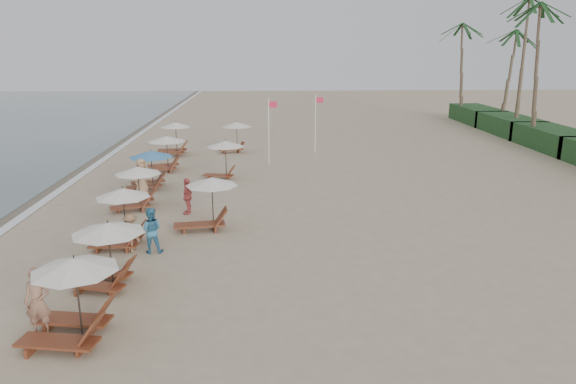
{
  "coord_description": "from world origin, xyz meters",
  "views": [
    {
      "loc": [
        -0.03,
        -17.05,
        7.52
      ],
      "look_at": [
        1.0,
        5.74,
        1.3
      ],
      "focal_mm": 33.12,
      "sensor_mm": 36.0,
      "label": 1
    }
  ],
  "objects_px": {
    "beachgoer_mid_a": "(151,230)",
    "lounger_station_6": "(173,141)",
    "lounger_station_0": "(68,302)",
    "lounger_station_4": "(148,168)",
    "flag_pole_near": "(269,128)",
    "lounger_station_2": "(119,218)",
    "inland_station_1": "(223,154)",
    "beachgoer_mid_b": "(131,232)",
    "lounger_station_3": "(135,187)",
    "beachgoer_far_a": "(188,196)",
    "lounger_station_1": "(105,251)",
    "inland_station_2": "(235,132)",
    "lounger_station_5": "(164,153)",
    "beachgoer_far_b": "(142,176)",
    "beachgoer_near": "(38,302)",
    "inland_station_0": "(206,200)"
  },
  "relations": [
    {
      "from": "lounger_station_0",
      "to": "lounger_station_4",
      "type": "height_order",
      "value": "lounger_station_0"
    },
    {
      "from": "lounger_station_1",
      "to": "lounger_station_3",
      "type": "distance_m",
      "value": 8.81
    },
    {
      "from": "inland_station_1",
      "to": "beachgoer_mid_b",
      "type": "height_order",
      "value": "inland_station_1"
    },
    {
      "from": "inland_station_2",
      "to": "beachgoer_mid_a",
      "type": "distance_m",
      "value": 20.06
    },
    {
      "from": "lounger_station_6",
      "to": "flag_pole_near",
      "type": "relative_size",
      "value": 0.61
    },
    {
      "from": "inland_station_1",
      "to": "lounger_station_3",
      "type": "bearing_deg",
      "value": -122.4
    },
    {
      "from": "inland_station_1",
      "to": "lounger_station_2",
      "type": "bearing_deg",
      "value": -106.11
    },
    {
      "from": "inland_station_0",
      "to": "inland_station_1",
      "type": "relative_size",
      "value": 1.12
    },
    {
      "from": "lounger_station_1",
      "to": "inland_station_1",
      "type": "xyz_separation_m",
      "value": [
        2.72,
        14.72,
        0.25
      ]
    },
    {
      "from": "lounger_station_2",
      "to": "inland_station_2",
      "type": "xyz_separation_m",
      "value": [
        3.47,
        19.22,
        0.32
      ]
    },
    {
      "from": "beachgoer_near",
      "to": "beachgoer_far_a",
      "type": "xyz_separation_m",
      "value": [
        2.51,
        10.72,
        -0.1
      ]
    },
    {
      "from": "lounger_station_3",
      "to": "inland_station_2",
      "type": "bearing_deg",
      "value": 73.93
    },
    {
      "from": "beachgoer_mid_a",
      "to": "lounger_station_3",
      "type": "bearing_deg",
      "value": -75.94
    },
    {
      "from": "beachgoer_near",
      "to": "beachgoer_far_a",
      "type": "distance_m",
      "value": 11.01
    },
    {
      "from": "beachgoer_near",
      "to": "beachgoer_far_b",
      "type": "relative_size",
      "value": 1.01
    },
    {
      "from": "lounger_station_3",
      "to": "beachgoer_far_b",
      "type": "bearing_deg",
      "value": 95.32
    },
    {
      "from": "beachgoer_mid_a",
      "to": "beachgoer_far_a",
      "type": "bearing_deg",
      "value": -102.68
    },
    {
      "from": "beachgoer_mid_b",
      "to": "lounger_station_3",
      "type": "bearing_deg",
      "value": -31.66
    },
    {
      "from": "beachgoer_far_b",
      "to": "lounger_station_5",
      "type": "bearing_deg",
      "value": 44.55
    },
    {
      "from": "beachgoer_far_b",
      "to": "beachgoer_mid_b",
      "type": "bearing_deg",
      "value": -124.0
    },
    {
      "from": "inland_station_2",
      "to": "beachgoer_far_a",
      "type": "bearing_deg",
      "value": -95.36
    },
    {
      "from": "inland_station_0",
      "to": "beachgoer_mid_a",
      "type": "relative_size",
      "value": 1.62
    },
    {
      "from": "lounger_station_3",
      "to": "lounger_station_1",
      "type": "bearing_deg",
      "value": -82.99
    },
    {
      "from": "lounger_station_5",
      "to": "flag_pole_near",
      "type": "xyz_separation_m",
      "value": [
        6.64,
        1.86,
        1.26
      ]
    },
    {
      "from": "lounger_station_5",
      "to": "lounger_station_6",
      "type": "height_order",
      "value": "lounger_station_6"
    },
    {
      "from": "lounger_station_5",
      "to": "inland_station_1",
      "type": "distance_m",
      "value": 4.42
    },
    {
      "from": "inland_station_0",
      "to": "inland_station_2",
      "type": "bearing_deg",
      "value": 88.9
    },
    {
      "from": "inland_station_2",
      "to": "beachgoer_near",
      "type": "distance_m",
      "value": 26.14
    },
    {
      "from": "lounger_station_5",
      "to": "beachgoer_far_b",
      "type": "xyz_separation_m",
      "value": [
        -0.18,
        -5.44,
        -0.2
      ]
    },
    {
      "from": "lounger_station_1",
      "to": "inland_station_0",
      "type": "bearing_deg",
      "value": 64.24
    },
    {
      "from": "beachgoer_mid_a",
      "to": "lounger_station_6",
      "type": "bearing_deg",
      "value": -87.39
    },
    {
      "from": "lounger_station_4",
      "to": "lounger_station_5",
      "type": "distance_m",
      "value": 4.32
    },
    {
      "from": "lounger_station_1",
      "to": "beachgoer_far_a",
      "type": "distance_m",
      "value": 7.9
    },
    {
      "from": "beachgoer_near",
      "to": "lounger_station_6",
      "type": "bearing_deg",
      "value": 91.61
    },
    {
      "from": "lounger_station_2",
      "to": "beachgoer_mid_b",
      "type": "distance_m",
      "value": 0.9
    },
    {
      "from": "beachgoer_far_a",
      "to": "lounger_station_3",
      "type": "bearing_deg",
      "value": -100.24
    },
    {
      "from": "inland_station_2",
      "to": "beachgoer_far_b",
      "type": "xyz_separation_m",
      "value": [
        -4.31,
        -11.45,
        -0.52
      ]
    },
    {
      "from": "lounger_station_6",
      "to": "inland_station_0",
      "type": "bearing_deg",
      "value": -76.04
    },
    {
      "from": "inland_station_0",
      "to": "lounger_station_3",
      "type": "bearing_deg",
      "value": 138.97
    },
    {
      "from": "lounger_station_3",
      "to": "lounger_station_4",
      "type": "relative_size",
      "value": 0.96
    },
    {
      "from": "lounger_station_2",
      "to": "beachgoer_near",
      "type": "distance_m",
      "value": 6.64
    },
    {
      "from": "beachgoer_mid_a",
      "to": "lounger_station_2",
      "type": "bearing_deg",
      "value": -32.67
    },
    {
      "from": "lounger_station_4",
      "to": "lounger_station_1",
      "type": "bearing_deg",
      "value": -84.49
    },
    {
      "from": "lounger_station_2",
      "to": "inland_station_1",
      "type": "bearing_deg",
      "value": 73.89
    },
    {
      "from": "lounger_station_1",
      "to": "beachgoer_near",
      "type": "distance_m",
      "value": 3.14
    },
    {
      "from": "lounger_station_0",
      "to": "beachgoer_near",
      "type": "relative_size",
      "value": 1.41
    },
    {
      "from": "beachgoer_mid_a",
      "to": "inland_station_0",
      "type": "bearing_deg",
      "value": -129.07
    },
    {
      "from": "beachgoer_far_a",
      "to": "lounger_station_1",
      "type": "bearing_deg",
      "value": -0.82
    },
    {
      "from": "lounger_station_0",
      "to": "lounger_station_6",
      "type": "height_order",
      "value": "lounger_station_6"
    },
    {
      "from": "lounger_station_6",
      "to": "inland_station_2",
      "type": "bearing_deg",
      "value": 11.14
    }
  ]
}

